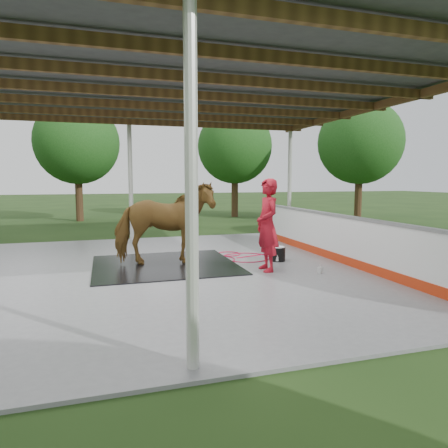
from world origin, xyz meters
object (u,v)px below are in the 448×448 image
object	(u,v)px
horse	(164,223)
handler	(267,225)
wash_bucket	(278,254)
dasher_board	(332,237)

from	to	relation	value
horse	handler	size ratio (longest dim) A/B	1.13
horse	wash_bucket	xyz separation A→B (m)	(2.73, -0.29, -0.80)
horse	handler	bearing A→B (deg)	-114.51
horse	wash_bucket	world-z (taller)	horse
handler	horse	bearing A→B (deg)	-119.63
handler	wash_bucket	world-z (taller)	handler
wash_bucket	horse	bearing A→B (deg)	173.86
horse	wash_bucket	distance (m)	2.86
wash_bucket	dasher_board	bearing A→B (deg)	-6.90
dasher_board	wash_bucket	xyz separation A→B (m)	(-1.41, 0.17, -0.36)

